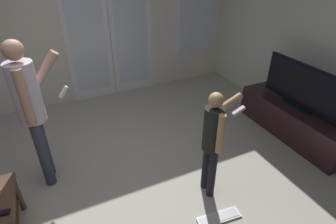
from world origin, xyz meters
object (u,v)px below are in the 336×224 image
person_child (213,137)px  flat_screen_tv (303,87)px  loose_keyboard (219,217)px  tv_stand (293,121)px  person_adult (31,105)px

person_child → flat_screen_tv: bearing=13.5°
flat_screen_tv → person_child: bearing=-166.5°
person_child → loose_keyboard: 0.80m
tv_stand → person_child: bearing=-166.6°
person_child → loose_keyboard: bearing=-105.5°
flat_screen_tv → loose_keyboard: flat_screen_tv is taller
tv_stand → person_adult: bearing=170.2°
person_adult → person_child: 1.81m
person_adult → person_child: bearing=-31.5°
loose_keyboard → person_adult: bearing=137.8°
tv_stand → person_child: (-1.63, -0.39, 0.50)m
tv_stand → loose_keyboard: bearing=-156.6°
person_adult → loose_keyboard: size_ratio=3.57×
flat_screen_tv → person_adult: bearing=170.2°
flat_screen_tv → loose_keyboard: 2.02m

